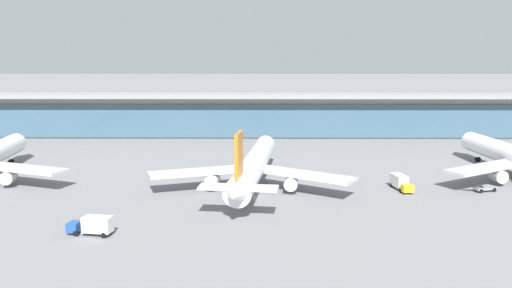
{
  "coord_description": "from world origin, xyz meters",
  "views": [
    {
      "loc": [
        0.92,
        -101.27,
        29.07
      ],
      "look_at": [
        0.0,
        21.75,
        7.03
      ],
      "focal_mm": 36.11,
      "sensor_mm": 36.0,
      "label": 1
    }
  ],
  "objects_px": {
    "airliner_centre_stand": "(254,166)",
    "service_truck_by_tail_blue": "(93,225)",
    "service_truck_near_nose_grey": "(484,188)",
    "service_truck_mid_apron_yellow": "(401,182)"
  },
  "relations": [
    {
      "from": "service_truck_near_nose_grey",
      "to": "service_truck_mid_apron_yellow",
      "type": "relative_size",
      "value": 0.91
    },
    {
      "from": "service_truck_near_nose_grey",
      "to": "service_truck_mid_apron_yellow",
      "type": "height_order",
      "value": "service_truck_mid_apron_yellow"
    },
    {
      "from": "service_truck_near_nose_grey",
      "to": "service_truck_by_tail_blue",
      "type": "bearing_deg",
      "value": -160.21
    },
    {
      "from": "airliner_centre_stand",
      "to": "service_truck_by_tail_blue",
      "type": "bearing_deg",
      "value": -130.44
    },
    {
      "from": "airliner_centre_stand",
      "to": "service_truck_by_tail_blue",
      "type": "height_order",
      "value": "airliner_centre_stand"
    },
    {
      "from": "airliner_centre_stand",
      "to": "service_truck_by_tail_blue",
      "type": "distance_m",
      "value": 39.39
    },
    {
      "from": "airliner_centre_stand",
      "to": "service_truck_mid_apron_yellow",
      "type": "height_order",
      "value": "airliner_centre_stand"
    },
    {
      "from": "airliner_centre_stand",
      "to": "service_truck_mid_apron_yellow",
      "type": "xyz_separation_m",
      "value": [
        31.47,
        -1.81,
        -3.12
      ]
    },
    {
      "from": "service_truck_near_nose_grey",
      "to": "service_truck_mid_apron_yellow",
      "type": "distance_m",
      "value": 17.38
    },
    {
      "from": "service_truck_by_tail_blue",
      "to": "service_truck_mid_apron_yellow",
      "type": "bearing_deg",
      "value": 26.25
    }
  ]
}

